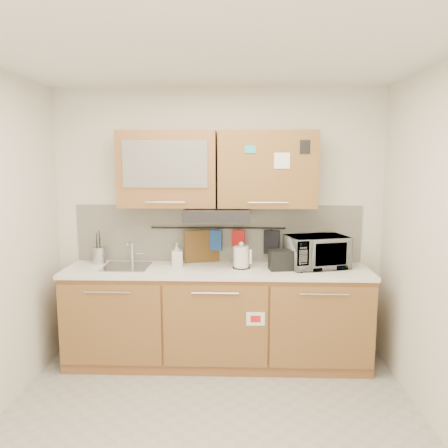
{
  "coord_description": "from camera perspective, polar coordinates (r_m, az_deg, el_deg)",
  "views": [
    {
      "loc": [
        0.19,
        -2.76,
        1.9
      ],
      "look_at": [
        0.07,
        1.05,
        1.36
      ],
      "focal_mm": 35.0,
      "sensor_mm": 36.0,
      "label": 1
    }
  ],
  "objects": [
    {
      "name": "microwave",
      "position": [
        4.17,
        11.98,
        -3.55
      ],
      "size": [
        0.62,
        0.5,
        0.3
      ],
      "primitive_type": "imported",
      "rotation": [
        0.0,
        0.0,
        0.29
      ],
      "color": "#999999",
      "rests_on": "countertop"
    },
    {
      "name": "base_cabinet",
      "position": [
        4.23,
        -0.92,
        -12.57
      ],
      "size": [
        2.8,
        0.64,
        0.88
      ],
      "color": "#9A6236",
      "rests_on": "floor"
    },
    {
      "name": "ceiling",
      "position": [
        2.85,
        -2.26,
        22.33
      ],
      "size": [
        3.2,
        3.2,
        0.0
      ],
      "primitive_type": "plane",
      "rotation": [
        3.14,
        0.0,
        0.0
      ],
      "color": "white",
      "rests_on": "wall_back"
    },
    {
      "name": "utensil_crock",
      "position": [
        4.42,
        -15.98,
        -3.91
      ],
      "size": [
        0.14,
        0.14,
        0.32
      ],
      "rotation": [
        0.0,
        0.0,
        -0.12
      ],
      "color": "#ABABAF",
      "rests_on": "countertop"
    },
    {
      "name": "floor",
      "position": [
        3.35,
        -1.98,
        -26.38
      ],
      "size": [
        3.2,
        3.2,
        0.0
      ],
      "primitive_type": "plane",
      "color": "#9E9993",
      "rests_on": "ground"
    },
    {
      "name": "cutting_board",
      "position": [
        4.3,
        -2.9,
        -3.65
      ],
      "size": [
        0.34,
        0.13,
        0.43
      ],
      "primitive_type": "cube",
      "rotation": [
        0.0,
        0.0,
        0.31
      ],
      "color": "brown",
      "rests_on": "utensil_rail"
    },
    {
      "name": "oven_mitt",
      "position": [
        4.27,
        -1.06,
        -2.13
      ],
      "size": [
        0.12,
        0.06,
        0.2
      ],
      "primitive_type": "cube",
      "rotation": [
        0.0,
        0.0,
        -0.25
      ],
      "color": "navy",
      "rests_on": "utensil_rail"
    },
    {
      "name": "toaster",
      "position": [
        4.03,
        7.67,
        -4.64
      ],
      "size": [
        0.26,
        0.18,
        0.18
      ],
      "rotation": [
        0.0,
        0.0,
        0.15
      ],
      "color": "black",
      "rests_on": "countertop"
    },
    {
      "name": "backsplash",
      "position": [
        4.31,
        -0.75,
        -1.22
      ],
      "size": [
        2.8,
        0.02,
        0.56
      ],
      "primitive_type": "cube",
      "color": "silver",
      "rests_on": "countertop"
    },
    {
      "name": "countertop",
      "position": [
        4.08,
        -0.94,
        -6.07
      ],
      "size": [
        2.82,
        0.62,
        0.04
      ],
      "primitive_type": "cube",
      "color": "white",
      "rests_on": "base_cabinet"
    },
    {
      "name": "soap_bottle",
      "position": [
        4.17,
        -6.17,
        -3.96
      ],
      "size": [
        0.12,
        0.12,
        0.22
      ],
      "primitive_type": "imported",
      "rotation": [
        0.0,
        0.0,
        0.2
      ],
      "color": "#999999",
      "rests_on": "countertop"
    },
    {
      "name": "range_hood",
      "position": [
        4.04,
        -0.91,
        1.31
      ],
      "size": [
        0.6,
        0.46,
        0.1
      ],
      "primitive_type": "cube",
      "color": "black",
      "rests_on": "upper_cabinets"
    },
    {
      "name": "dark_pouch",
      "position": [
        4.28,
        6.24,
        -2.37
      ],
      "size": [
        0.15,
        0.08,
        0.23
      ],
      "primitive_type": "cube",
      "rotation": [
        0.0,
        0.0,
        -0.28
      ],
      "color": "black",
      "rests_on": "utensil_rail"
    },
    {
      "name": "kettle",
      "position": [
        4.06,
        2.28,
        -4.42
      ],
      "size": [
        0.18,
        0.16,
        0.25
      ],
      "rotation": [
        0.0,
        0.0,
        -0.16
      ],
      "color": "silver",
      "rests_on": "countertop"
    },
    {
      "name": "pot_holder",
      "position": [
        4.26,
        1.87,
        -1.88
      ],
      "size": [
        0.13,
        0.06,
        0.16
      ],
      "primitive_type": "cube",
      "rotation": [
        0.0,
        0.0,
        -0.34
      ],
      "color": "red",
      "rests_on": "utensil_rail"
    },
    {
      "name": "wall_back",
      "position": [
        4.3,
        -0.75,
        0.11
      ],
      "size": [
        3.2,
        0.0,
        3.2
      ],
      "primitive_type": "plane",
      "rotation": [
        1.57,
        0.0,
        0.0
      ],
      "color": "silver",
      "rests_on": "ground"
    },
    {
      "name": "upper_cabinets",
      "position": [
        4.09,
        -0.94,
        7.15
      ],
      "size": [
        1.82,
        0.37,
        0.7
      ],
      "color": "#9A6236",
      "rests_on": "wall_back"
    },
    {
      "name": "sink",
      "position": [
        4.21,
        -12.58,
        -5.46
      ],
      "size": [
        0.42,
        0.4,
        0.26
      ],
      "color": "silver",
      "rests_on": "countertop"
    },
    {
      "name": "utensil_rail",
      "position": [
        4.26,
        -0.78,
        -0.51
      ],
      "size": [
        1.3,
        0.02,
        0.02
      ],
      "primitive_type": "cylinder",
      "rotation": [
        0.0,
        1.57,
        0.0
      ],
      "color": "black",
      "rests_on": "backsplash"
    }
  ]
}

